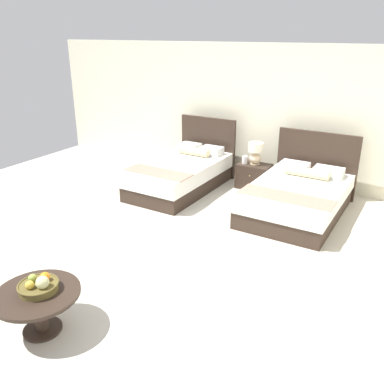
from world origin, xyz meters
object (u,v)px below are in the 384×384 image
object	(u,v)px
coffee_table	(38,301)
fruit_bowl	(39,285)
nightstand	(254,176)
bed_near_corner	(298,196)
table_lamp	(256,152)
vase	(245,160)
bed_near_window	(182,173)

from	to	relation	value
coffee_table	fruit_bowl	xyz separation A→B (m)	(0.00, 0.03, 0.16)
nightstand	coffee_table	bearing A→B (deg)	-93.30
bed_near_corner	fruit_bowl	size ratio (longest dim) A/B	5.45
table_lamp	vase	size ratio (longest dim) A/B	2.78
bed_near_window	coffee_table	world-z (taller)	bed_near_window
nightstand	coffee_table	distance (m)	4.64
bed_near_window	nightstand	size ratio (longest dim) A/B	3.62
nightstand	coffee_table	size ratio (longest dim) A/B	0.73
bed_near_window	fruit_bowl	bearing A→B (deg)	-77.70
table_lamp	vase	world-z (taller)	table_lamp
table_lamp	fruit_bowl	world-z (taller)	table_lamp
nightstand	bed_near_window	bearing A→B (deg)	-148.62
table_lamp	coffee_table	size ratio (longest dim) A/B	0.50
bed_near_corner	fruit_bowl	distance (m)	4.13
fruit_bowl	vase	bearing A→B (deg)	88.88
coffee_table	fruit_bowl	bearing A→B (deg)	85.84
vase	nightstand	bearing A→B (deg)	12.83
nightstand	vase	bearing A→B (deg)	-167.17
vase	fruit_bowl	size ratio (longest dim) A/B	0.38
bed_near_corner	table_lamp	size ratio (longest dim) A/B	5.18
bed_near_corner	table_lamp	distance (m)	1.30
bed_near_corner	vase	world-z (taller)	bed_near_corner
bed_near_corner	coffee_table	bearing A→B (deg)	-108.02
bed_near_corner	fruit_bowl	world-z (taller)	bed_near_corner
bed_near_corner	table_lamp	bearing A→B (deg)	145.59
vase	coffee_table	size ratio (longest dim) A/B	0.18
table_lamp	coffee_table	bearing A→B (deg)	-93.29
bed_near_corner	fruit_bowl	xyz separation A→B (m)	(-1.28, -3.92, 0.22)
bed_near_corner	table_lamp	world-z (taller)	bed_near_corner
table_lamp	vase	distance (m)	0.24
bed_near_window	table_lamp	bearing A→B (deg)	32.12
nightstand	table_lamp	xyz separation A→B (m)	(0.00, 0.02, 0.45)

